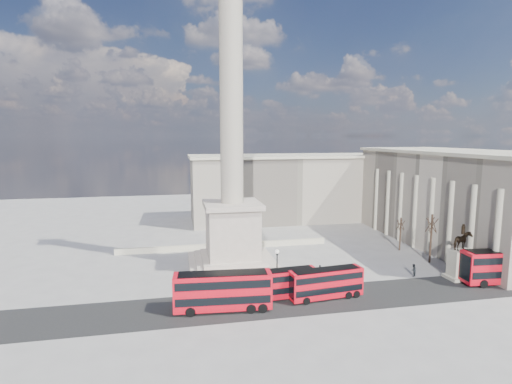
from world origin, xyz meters
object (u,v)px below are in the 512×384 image
object	(u,v)px
red_bus_a	(224,291)
red_bus_d	(505,266)
pedestrian_walking	(320,271)
equestrian_statue	(461,260)
red_bus_c	(326,283)
victorian_lamp	(277,268)
pedestrian_crossing	(298,277)
red_bus_b	(281,284)
nelsons_column	(232,189)
pedestrian_standing	(413,270)

from	to	relation	value
red_bus_a	red_bus_d	world-z (taller)	red_bus_d
pedestrian_walking	equestrian_statue	bearing A→B (deg)	-43.34
equestrian_statue	red_bus_c	bearing A→B (deg)	-172.60
victorian_lamp	pedestrian_crossing	size ratio (longest dim) A/B	3.85
victorian_lamp	red_bus_b	bearing A→B (deg)	-88.16
pedestrian_walking	nelsons_column	bearing A→B (deg)	120.03
red_bus_c	victorian_lamp	bearing A→B (deg)	145.09
red_bus_c	victorian_lamp	size ratio (longest dim) A/B	1.68
nelsons_column	pedestrian_crossing	distance (m)	17.07
red_bus_b	red_bus_c	xyz separation A→B (m)	(5.83, -1.15, 0.06)
red_bus_a	red_bus_b	world-z (taller)	red_bus_a
pedestrian_walking	pedestrian_crossing	size ratio (longest dim) A/B	1.21
red_bus_c	victorian_lamp	world-z (taller)	victorian_lamp
red_bus_d	pedestrian_walking	size ratio (longest dim) A/B	6.57
red_bus_a	victorian_lamp	world-z (taller)	victorian_lamp
pedestrian_crossing	red_bus_b	bearing A→B (deg)	118.18
red_bus_b	victorian_lamp	size ratio (longest dim) A/B	1.62
nelsons_column	red_bus_b	distance (m)	18.15
red_bus_d	pedestrian_walking	bearing A→B (deg)	167.47
equestrian_statue	pedestrian_crossing	xyz separation A→B (m)	(-24.42, 3.45, -2.15)
pedestrian_standing	victorian_lamp	bearing A→B (deg)	-33.15
red_bus_c	red_bus_d	xyz separation A→B (m)	(27.38, -0.08, 0.51)
nelsons_column	red_bus_d	size ratio (longest dim) A/B	3.98
pedestrian_walking	pedestrian_standing	distance (m)	14.33
red_bus_a	pedestrian_walking	bearing A→B (deg)	33.54
nelsons_column	pedestrian_crossing	world-z (taller)	nelsons_column
red_bus_c	equestrian_statue	distance (m)	22.68
equestrian_statue	victorian_lamp	bearing A→B (deg)	179.39
nelsons_column	pedestrian_walking	bearing A→B (deg)	-30.08
nelsons_column	red_bus_b	xyz separation A→B (m)	(4.50, -13.83, -10.86)
nelsons_column	pedestrian_standing	world-z (taller)	nelsons_column
equestrian_statue	red_bus_d	bearing A→B (deg)	-31.44
nelsons_column	red_bus_c	bearing A→B (deg)	-55.43
red_bus_d	equestrian_statue	world-z (taller)	equestrian_statue
red_bus_d	pedestrian_crossing	bearing A→B (deg)	172.36
red_bus_b	red_bus_d	bearing A→B (deg)	-6.39
equestrian_statue	red_bus_b	bearing A→B (deg)	-176.42
pedestrian_standing	red_bus_a	bearing A→B (deg)	-26.58
red_bus_c	equestrian_statue	size ratio (longest dim) A/B	1.20
nelsons_column	equestrian_statue	bearing A→B (deg)	-20.19
nelsons_column	pedestrian_walking	xyz separation A→B (m)	(12.41, -7.19, -11.96)
pedestrian_walking	pedestrian_crossing	world-z (taller)	pedestrian_walking
red_bus_a	pedestrian_crossing	bearing A→B (deg)	36.46
pedestrian_walking	red_bus_b	bearing A→B (deg)	-169.84
red_bus_b	red_bus_d	xyz separation A→B (m)	(33.21, -1.23, 0.57)
victorian_lamp	pedestrian_walking	bearing A→B (deg)	29.83
red_bus_b	pedestrian_crossing	world-z (taller)	red_bus_b
red_bus_d	pedestrian_crossing	distance (m)	30.09
equestrian_statue	pedestrian_walking	size ratio (longest dim) A/B	4.42
equestrian_statue	pedestrian_crossing	bearing A→B (deg)	171.96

